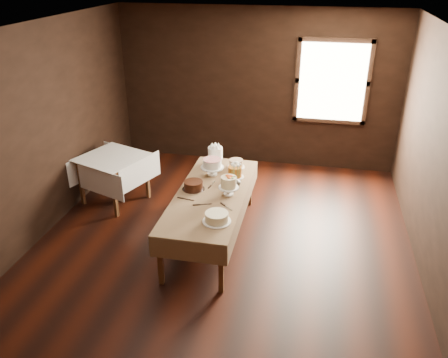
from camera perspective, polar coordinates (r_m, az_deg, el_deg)
floor at (r=6.10m, az=-0.39°, el=-8.86°), size 5.00×6.00×0.01m
ceiling at (r=5.04m, az=-0.50°, el=18.20°), size 5.00×6.00×0.01m
wall_back at (r=8.22m, az=4.12°, el=11.29°), size 5.00×0.02×2.80m
wall_front at (r=3.01m, az=-13.44°, el=-18.86°), size 5.00×0.02×2.80m
wall_left at (r=6.40m, az=-22.96°, el=4.89°), size 0.02×6.00×2.80m
wall_right at (r=5.50m, az=25.94°, el=0.94°), size 0.02×6.00×2.80m
window at (r=8.05m, az=13.50°, el=11.79°), size 1.10×0.05×1.30m
display_table at (r=5.98m, az=-1.62°, el=-2.21°), size 0.90×2.30×0.71m
side_table at (r=7.17m, az=-13.91°, el=2.09°), size 1.15×1.15×0.76m
cake_meringue at (r=6.75m, az=-1.10°, el=2.91°), size 0.30×0.30×0.28m
cake_speckled at (r=6.66m, az=1.53°, el=1.93°), size 0.26×0.26×0.12m
cake_lattice at (r=6.41m, az=-1.50°, el=1.43°), size 0.33×0.33×0.25m
cake_caramel at (r=6.35m, az=1.38°, el=0.86°), size 0.26×0.26×0.16m
cake_chocolate at (r=6.03m, az=-3.87°, el=-0.85°), size 0.34×0.34×0.12m
cake_flowers at (r=5.85m, az=0.59°, el=-1.00°), size 0.27×0.27×0.27m
cake_cream at (r=5.30m, az=-0.93°, el=-4.89°), size 0.39×0.39×0.12m
cake_server_a at (r=5.68m, az=-2.31°, el=-3.20°), size 0.23×0.11×0.01m
cake_server_b at (r=5.59m, az=0.58°, el=-3.70°), size 0.20×0.18×0.01m
cake_server_c at (r=6.20m, az=-1.39°, el=-0.52°), size 0.06×0.24×0.01m
cake_server_d at (r=6.16m, az=1.14°, el=-0.74°), size 0.12×0.23×0.01m
cake_server_e at (r=5.80m, az=-4.43°, el=-2.62°), size 0.24×0.06×0.01m
flower_vase at (r=6.10m, az=1.47°, el=-0.32°), size 0.19×0.19×0.14m
flower_bouquet at (r=6.01m, az=1.50°, el=1.31°), size 0.14×0.14×0.20m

